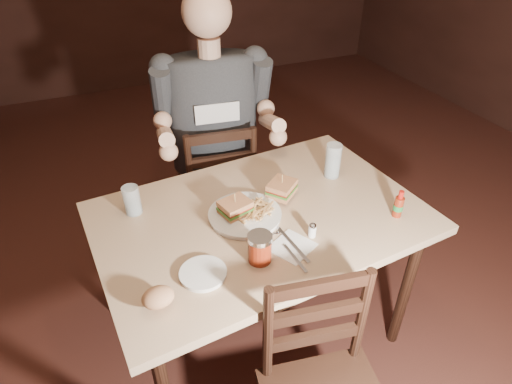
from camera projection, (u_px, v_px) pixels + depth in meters
name	position (u px, v px, depth m)	size (l,w,h in m)	color
room_shell	(260.00, 47.00, 1.54)	(7.00, 7.00, 7.00)	black
main_table	(261.00, 228.00, 1.80)	(1.39, 0.99, 0.77)	tan
chair_far	(217.00, 186.00, 2.49)	(0.41, 0.45, 0.90)	black
diner	(214.00, 102.00, 2.14)	(0.62, 0.48, 1.07)	#313437
dinner_plate	(245.00, 216.00, 1.74)	(0.29, 0.29, 0.02)	white
sandwich_left	(235.00, 204.00, 1.71)	(0.12, 0.10, 0.10)	tan
sandwich_right	(282.00, 184.00, 1.82)	(0.12, 0.10, 0.10)	tan
fries_pile	(253.00, 209.00, 1.73)	(0.23, 0.16, 0.04)	#E1AB63
ketchup_dollop	(292.00, 190.00, 1.87)	(0.04, 0.04, 0.01)	maroon
glass_left	(132.00, 200.00, 1.74)	(0.07, 0.07, 0.12)	silver
glass_right	(333.00, 161.00, 1.95)	(0.07, 0.07, 0.16)	silver
hot_sauce	(399.00, 204.00, 1.72)	(0.04, 0.04, 0.12)	maroon
salt_shaker	(312.00, 230.00, 1.64)	(0.03, 0.03, 0.06)	white
syrup_dispenser	(260.00, 248.00, 1.51)	(0.09, 0.09, 0.11)	maroon
napkin	(292.00, 247.00, 1.60)	(0.15, 0.14, 0.00)	white
knife	(292.00, 244.00, 1.61)	(0.01, 0.23, 0.01)	silver
fork	(295.00, 258.00, 1.54)	(0.01, 0.16, 0.00)	silver
side_plate	(203.00, 274.00, 1.48)	(0.16, 0.16, 0.01)	white
bread_roll	(158.00, 297.00, 1.35)	(0.10, 0.09, 0.06)	tan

